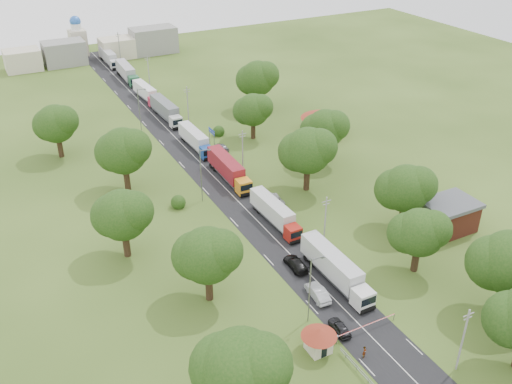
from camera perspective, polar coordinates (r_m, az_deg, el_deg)
ground at (r=91.83m, az=1.46°, el=-4.25°), size 260.00×260.00×0.00m
road at (r=107.24m, az=-3.71°, el=1.00°), size 8.00×200.00×0.04m
boom_barrier at (r=74.40m, az=10.12°, el=-13.36°), size 9.22×0.35×1.18m
guard_booth at (r=70.86m, az=6.31°, el=-14.22°), size 4.40×4.40×3.45m
info_sign at (r=120.20m, az=-4.45°, el=5.82°), size 0.12×3.10×4.10m
pole_0 at (r=70.57m, az=19.98°, el=-13.66°), size 1.60×0.24×9.00m
pole_1 at (r=86.82m, az=6.92°, el=-2.98°), size 1.60×0.24×9.00m
pole_2 at (r=108.00m, az=-1.35°, el=4.06°), size 1.60×0.24×9.00m
pole_3 at (r=131.75m, az=-6.84°, el=8.64°), size 1.60×0.24×9.00m
pole_4 at (r=156.91m, az=-10.69°, el=11.75°), size 1.60×0.24×9.00m
pole_5 at (r=182.89m, az=-13.51°, el=13.95°), size 1.60×0.24×9.00m
lamp_0 at (r=72.53m, az=5.51°, el=-9.42°), size 2.03×0.22×10.00m
lamp_1 at (r=98.76m, az=-5.44°, el=1.93°), size 2.03×0.22×10.00m
lamp_2 at (r=129.21m, az=-11.54°, el=8.24°), size 2.03×0.22×10.00m
tree_1 at (r=79.26m, az=24.05°, el=-6.39°), size 9.60×9.60×12.05m
tree_2 at (r=83.61m, az=16.01°, el=-3.86°), size 8.00×8.00×10.10m
tree_3 at (r=93.10m, az=14.73°, el=0.38°), size 8.80×8.80×11.07m
tree_4 at (r=101.49m, az=5.17°, el=4.18°), size 9.60×9.60×12.05m
tree_5 at (r=112.41m, az=6.89°, el=6.32°), size 8.80×8.80×11.07m
tree_6 at (r=122.79m, az=-0.32°, el=8.24°), size 8.00×8.00×10.10m
tree_7 at (r=138.86m, az=0.14°, el=11.32°), size 9.60×9.60×12.05m
tree_9 at (r=59.23m, az=-1.59°, el=-17.14°), size 9.60×9.60×12.05m
tree_10 at (r=75.07m, az=-4.92°, el=-6.27°), size 8.80×8.80×11.07m
tree_11 at (r=85.43m, az=-13.25°, el=-2.20°), size 8.80×8.80×11.07m
tree_12 at (r=103.65m, az=-13.15°, el=4.05°), size 9.60×9.60×12.05m
tree_13 at (r=120.78m, az=-19.41°, el=6.48°), size 8.80×8.80×11.07m
house_brick at (r=96.66m, az=18.68°, el=-2.26°), size 8.60×6.60×5.20m
house_cream at (r=127.00m, az=6.84°, el=7.33°), size 10.08×10.08×5.80m
distant_town at (r=186.85m, az=-15.35°, el=13.66°), size 52.00×8.00×8.00m
church at (r=193.11m, az=-17.40°, el=14.46°), size 5.00×5.00×12.30m
truck_0 at (r=81.55m, az=7.93°, el=-7.55°), size 2.62×15.07×4.18m
truck_1 at (r=93.62m, az=1.89°, el=-2.09°), size 2.61×13.61×3.77m
truck_2 at (r=107.09m, az=-2.79°, el=2.32°), size 2.83×14.99×4.15m
truck_3 at (r=120.40m, az=-6.10°, el=5.26°), size 2.54×13.66×3.78m
truck_4 at (r=136.30m, az=-8.98°, el=8.08°), size 3.05×14.98×4.14m
truck_5 at (r=149.38m, az=-10.94°, el=9.74°), size 3.03×13.59×3.75m
truck_6 at (r=165.86m, az=-12.80°, el=11.60°), size 3.07×15.35×4.25m
truck_7 at (r=182.08m, az=-14.50°, el=12.92°), size 2.49×14.37×3.98m
car_lane_front at (r=74.62m, az=8.37°, el=-13.25°), size 2.02×4.13×1.36m
car_lane_mid at (r=79.20m, az=6.19°, el=-10.00°), size 2.14×5.05×1.62m
car_lane_rear at (r=84.31m, az=4.01°, el=-7.16°), size 2.32×5.21×1.49m
car_verge_near at (r=100.10m, az=1.86°, el=-0.72°), size 2.75×5.11×1.36m
car_verge_far at (r=119.51m, az=-3.47°, el=4.50°), size 2.04×4.24×1.40m
pedestrian_near at (r=71.78m, az=10.79°, el=-15.46°), size 0.72×0.67×1.64m
pedestrian_booth at (r=71.54m, az=7.18°, el=-15.31°), size 0.96×0.96×1.57m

